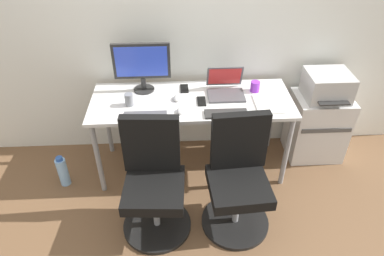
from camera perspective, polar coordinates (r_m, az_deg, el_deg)
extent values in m
plane|color=brown|center=(3.42, -0.04, -6.09)|extent=(5.28, 5.28, 0.00)
cube|color=silver|center=(3.09, -0.46, 17.35)|extent=(4.40, 0.04, 2.60)
cube|color=silver|center=(2.97, -0.05, 4.42)|extent=(1.70, 0.64, 0.03)
cylinder|color=gray|center=(3.05, -15.02, -4.87)|extent=(0.04, 0.04, 0.72)
cylinder|color=gray|center=(3.11, 15.11, -3.84)|extent=(0.04, 0.04, 0.72)
cylinder|color=gray|center=(3.46, -13.61, 1.04)|extent=(0.04, 0.04, 0.72)
cylinder|color=gray|center=(3.52, 12.82, 1.83)|extent=(0.04, 0.04, 0.72)
cylinder|color=black|center=(2.93, -5.66, -15.36)|extent=(0.54, 0.54, 0.03)
cylinder|color=gray|center=(2.79, -5.88, -13.01)|extent=(0.05, 0.05, 0.34)
cube|color=black|center=(2.63, -6.17, -9.96)|extent=(0.47, 0.47, 0.09)
cube|color=black|center=(2.57, -6.69, -2.59)|extent=(0.42, 0.10, 0.48)
cylinder|color=black|center=(2.96, 6.98, -14.82)|extent=(0.54, 0.54, 0.03)
cylinder|color=gray|center=(2.82, 7.25, -12.46)|extent=(0.05, 0.05, 0.34)
cube|color=black|center=(2.66, 7.61, -9.41)|extent=(0.47, 0.47, 0.09)
cube|color=black|center=(2.61, 7.73, -2.11)|extent=(0.42, 0.10, 0.48)
cube|color=silver|center=(3.58, 19.60, 0.32)|extent=(0.51, 0.40, 0.65)
cube|color=#4C4C4C|center=(3.37, 21.05, -0.42)|extent=(0.46, 0.01, 0.04)
cube|color=#B7B7B7|center=(3.35, 21.12, 6.46)|extent=(0.38, 0.34, 0.24)
cube|color=#262626|center=(3.22, 22.10, 3.74)|extent=(0.27, 0.06, 0.01)
cylinder|color=#8CBFF2|center=(3.35, -20.24, -6.72)|extent=(0.09, 0.09, 0.28)
cylinder|color=#2D59B2|center=(3.25, -20.80, -4.71)|extent=(0.06, 0.06, 0.03)
cylinder|color=#262626|center=(3.12, -7.79, 6.25)|extent=(0.18, 0.18, 0.01)
cylinder|color=#262626|center=(3.09, -7.89, 7.23)|extent=(0.04, 0.04, 0.11)
cube|color=#262626|center=(3.00, -8.22, 10.73)|extent=(0.48, 0.03, 0.31)
cube|color=blue|center=(2.98, -8.24, 10.59)|extent=(0.43, 0.00, 0.26)
cube|color=#4C4C51|center=(3.01, 5.56, 5.28)|extent=(0.31, 0.22, 0.02)
cube|color=#4C4C51|center=(3.08, 5.33, 8.39)|extent=(0.31, 0.07, 0.20)
cube|color=red|center=(3.08, 5.35, 8.37)|extent=(0.28, 0.06, 0.17)
cube|color=#515156|center=(2.76, -7.64, 1.94)|extent=(0.34, 0.12, 0.02)
cube|color=#2D2D2D|center=(2.78, 5.57, 2.34)|extent=(0.34, 0.12, 0.02)
ellipsoid|color=#B7B7B7|center=(2.79, -1.93, 2.79)|extent=(0.06, 0.10, 0.03)
ellipsoid|color=#B7B7B7|center=(2.95, -2.53, 4.88)|extent=(0.06, 0.10, 0.03)
cylinder|color=purple|center=(3.10, 10.22, 6.66)|extent=(0.08, 0.08, 0.09)
cylinder|color=slate|center=(2.90, -10.19, 4.55)|extent=(0.07, 0.07, 0.10)
cube|color=black|center=(2.93, 1.55, 4.37)|extent=(0.07, 0.14, 0.01)
cube|color=black|center=(3.11, -1.26, 6.43)|extent=(0.07, 0.14, 0.01)
cube|color=white|center=(2.96, 12.23, 3.90)|extent=(0.21, 0.30, 0.01)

